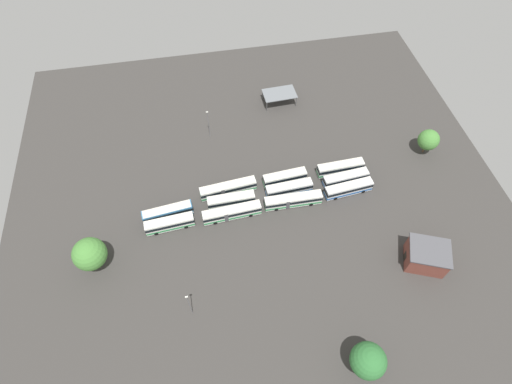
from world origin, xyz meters
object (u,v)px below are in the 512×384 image
Objects in this scene: bus_row3_slot2 at (340,168)px; lamp_post_by_building at (209,123)px; bus_row2_slot0 at (293,200)px; lamp_post_mid_lot at (189,304)px; bus_row2_slot1 at (289,188)px; depot_building at (427,256)px; bus_row1_slot1 at (231,200)px; bus_row3_slot0 at (349,189)px; bus_row0_slot1 at (168,212)px; bus_row0_slot0 at (170,224)px; bus_row3_slot1 at (346,178)px; bus_row2_slot2 at (285,178)px; tree_northwest at (429,140)px; tree_north_edge at (368,361)px; bus_row1_slot2 at (228,188)px; maintenance_shelter at (280,94)px; bus_row1_slot0 at (232,213)px; tree_northeast at (90,254)px.

lamp_post_by_building is (-32.11, 19.11, 3.29)m from bus_row3_slot2.
bus_row2_slot0 is 35.62m from lamp_post_mid_lot.
bus_row2_slot1 is 1.09× the size of depot_building.
bus_row3_slot2 is (14.73, 4.05, 0.00)m from bus_row2_slot1.
bus_row3_slot0 is at bearing -3.74° from bus_row1_slot1.
depot_building is (56.04, -22.80, 1.05)m from bus_row0_slot1.
bus_row0_slot1 is (-0.25, 3.22, 0.00)m from bus_row0_slot0.
bus_row1_slot1 is at bearing -177.45° from bus_row3_slot1.
bus_row2_slot2 and bus_row3_slot0 have the same top height.
tree_northwest is (24.46, 6.16, 2.96)m from bus_row3_slot1.
bus_row0_slot1 and bus_row3_slot0 have the same top height.
depot_building is at bearing 41.94° from tree_north_edge.
bus_row3_slot1 is 1.27× the size of lamp_post_by_building.
bus_row0_slot1 is 15.94m from bus_row1_slot2.
lamp_post_mid_lot reaches higher than bus_row2_slot1.
bus_row3_slot1 is 1.27× the size of lamp_post_mid_lot.
bus_row3_slot1 is at bearing 112.96° from depot_building.
bus_row1_slot1 is at bearing -170.59° from bus_row3_slot2.
bus_row2_slot2 is 30.07m from maintenance_shelter.
bus_row1_slot0 is 1.90× the size of tree_northwest.
bus_row0_slot1 is 30.53m from bus_row2_slot1.
bus_row1_slot1 is (15.60, 0.71, -0.00)m from bus_row0_slot1.
bus_row2_slot2 is (14.87, 0.73, -0.00)m from bus_row1_slot2.
bus_row3_slot0 is (14.64, 0.91, -0.00)m from bus_row2_slot0.
bus_row0_slot1 is 54.58m from tree_north_edge.
bus_row2_slot0 is 16.55m from bus_row3_slot2.
depot_building is at bearing -63.40° from bus_row3_slot0.
lamp_post_mid_lot is at bearing -135.57° from bus_row2_slot1.
tree_north_edge is (4.73, -46.89, 3.79)m from bus_row2_slot2.
bus_row3_slot0 and bus_row3_slot1 have the same top height.
lamp_post_by_building reaches higher than bus_row0_slot0.
bus_row0_slot0 is at bearing -177.46° from bus_row3_slot0.
tree_north_edge is (19.74, -38.90, 3.79)m from bus_row1_slot0.
bus_row3_slot0 is 1.14× the size of depot_building.
depot_building is at bearing 2.34° from lamp_post_mid_lot.
bus_row3_slot0 is at bearing -38.94° from lamp_post_by_building.
tree_northwest is at bearing 26.49° from lamp_post_mid_lot.
bus_row2_slot0 is 1.53× the size of lamp_post_by_building.
bus_row1_slot2 is at bearing 67.94° from lamp_post_mid_lot.
tree_northeast is (-32.02, -14.42, 3.67)m from bus_row1_slot2.
bus_row0_slot0 is 1.00× the size of bus_row1_slot1.
bus_row3_slot1 is 3.59m from bus_row3_slot2.
bus_row3_slot1 is at bearing -4.44° from bus_row1_slot2.
bus_row2_slot1 and bus_row3_slot2 have the same top height.
tree_northeast is (-62.20, -12.07, 3.67)m from bus_row3_slot1.
tree_northeast is 60.60m from tree_north_edge.
tree_north_edge reaches higher than bus_row0_slot0.
bus_row0_slot1 is at bearing 97.84° from lamp_post_mid_lot.
tree_northwest reaches higher than bus_row0_slot0.
tree_northwest reaches higher than bus_row2_slot1.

